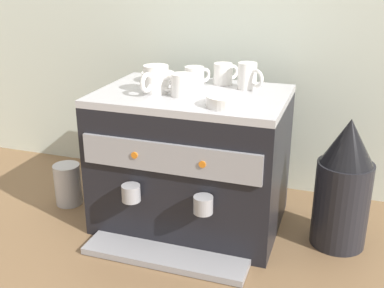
{
  "coord_description": "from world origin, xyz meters",
  "views": [
    {
      "loc": [
        0.46,
        -1.36,
        0.83
      ],
      "look_at": [
        0.0,
        0.0,
        0.28
      ],
      "focal_mm": 44.44,
      "sensor_mm": 36.0,
      "label": 1
    }
  ],
  "objects_px": {
    "ceramic_cup_1": "(248,76)",
    "ceramic_bowl_0": "(158,77)",
    "ceramic_cup_4": "(195,77)",
    "ceramic_cup_3": "(155,79)",
    "espresso_machine": "(192,160)",
    "ceramic_cup_0": "(224,74)",
    "ceramic_bowl_1": "(226,101)",
    "coffee_grinder": "(343,186)",
    "milk_pitcher": "(68,184)",
    "ceramic_cup_2": "(181,85)"
  },
  "relations": [
    {
      "from": "ceramic_cup_1",
      "to": "ceramic_bowl_0",
      "type": "relative_size",
      "value": 0.83
    },
    {
      "from": "ceramic_cup_4",
      "to": "ceramic_cup_3",
      "type": "bearing_deg",
      "value": -129.24
    },
    {
      "from": "ceramic_cup_1",
      "to": "espresso_machine",
      "type": "bearing_deg",
      "value": -147.78
    },
    {
      "from": "ceramic_cup_0",
      "to": "ceramic_cup_4",
      "type": "xyz_separation_m",
      "value": [
        -0.08,
        -0.07,
        -0.0
      ]
    },
    {
      "from": "ceramic_cup_3",
      "to": "ceramic_bowl_1",
      "type": "relative_size",
      "value": 1.05
    },
    {
      "from": "ceramic_cup_3",
      "to": "coffee_grinder",
      "type": "height_order",
      "value": "ceramic_cup_3"
    },
    {
      "from": "ceramic_cup_1",
      "to": "ceramic_cup_4",
      "type": "height_order",
      "value": "ceramic_cup_1"
    },
    {
      "from": "espresso_machine",
      "to": "coffee_grinder",
      "type": "height_order",
      "value": "espresso_machine"
    },
    {
      "from": "coffee_grinder",
      "to": "milk_pitcher",
      "type": "bearing_deg",
      "value": -177.43
    },
    {
      "from": "ceramic_cup_0",
      "to": "espresso_machine",
      "type": "bearing_deg",
      "value": -115.25
    },
    {
      "from": "espresso_machine",
      "to": "ceramic_cup_1",
      "type": "distance_m",
      "value": 0.33
    },
    {
      "from": "ceramic_bowl_1",
      "to": "ceramic_cup_1",
      "type": "bearing_deg",
      "value": 85.75
    },
    {
      "from": "ceramic_cup_0",
      "to": "ceramic_cup_3",
      "type": "distance_m",
      "value": 0.25
    },
    {
      "from": "ceramic_cup_3",
      "to": "ceramic_bowl_1",
      "type": "distance_m",
      "value": 0.26
    },
    {
      "from": "milk_pitcher",
      "to": "ceramic_bowl_0",
      "type": "bearing_deg",
      "value": 24.09
    },
    {
      "from": "ceramic_cup_0",
      "to": "ceramic_bowl_1",
      "type": "distance_m",
      "value": 0.26
    },
    {
      "from": "espresso_machine",
      "to": "ceramic_cup_2",
      "type": "relative_size",
      "value": 5.64
    },
    {
      "from": "ceramic_cup_2",
      "to": "ceramic_bowl_1",
      "type": "xyz_separation_m",
      "value": [
        0.16,
        -0.06,
        -0.02
      ]
    },
    {
      "from": "ceramic_bowl_1",
      "to": "milk_pitcher",
      "type": "bearing_deg",
      "value": 172.47
    },
    {
      "from": "ceramic_cup_3",
      "to": "ceramic_bowl_1",
      "type": "xyz_separation_m",
      "value": [
        0.24,
        -0.07,
        -0.03
      ]
    },
    {
      "from": "ceramic_bowl_0",
      "to": "ceramic_bowl_1",
      "type": "bearing_deg",
      "value": -36.13
    },
    {
      "from": "espresso_machine",
      "to": "ceramic_cup_1",
      "type": "height_order",
      "value": "ceramic_cup_1"
    },
    {
      "from": "ceramic_cup_0",
      "to": "ceramic_bowl_0",
      "type": "distance_m",
      "value": 0.23
    },
    {
      "from": "ceramic_cup_1",
      "to": "ceramic_cup_2",
      "type": "distance_m",
      "value": 0.23
    },
    {
      "from": "ceramic_cup_2",
      "to": "milk_pitcher",
      "type": "xyz_separation_m",
      "value": [
        -0.45,
        0.02,
        -0.41
      ]
    },
    {
      "from": "ceramic_cup_4",
      "to": "ceramic_bowl_0",
      "type": "distance_m",
      "value": 0.15
    },
    {
      "from": "espresso_machine",
      "to": "ceramic_bowl_1",
      "type": "xyz_separation_m",
      "value": [
        0.14,
        -0.11,
        0.24
      ]
    },
    {
      "from": "ceramic_cup_1",
      "to": "coffee_grinder",
      "type": "xyz_separation_m",
      "value": [
        0.32,
        -0.09,
        -0.29
      ]
    },
    {
      "from": "ceramic_cup_1",
      "to": "ceramic_cup_4",
      "type": "distance_m",
      "value": 0.17
    },
    {
      "from": "ceramic_cup_1",
      "to": "milk_pitcher",
      "type": "relative_size",
      "value": 0.61
    },
    {
      "from": "milk_pitcher",
      "to": "ceramic_cup_0",
      "type": "bearing_deg",
      "value": 17.58
    },
    {
      "from": "milk_pitcher",
      "to": "ceramic_cup_3",
      "type": "bearing_deg",
      "value": -1.59
    },
    {
      "from": "ceramic_bowl_0",
      "to": "milk_pitcher",
      "type": "distance_m",
      "value": 0.51
    },
    {
      "from": "espresso_machine",
      "to": "ceramic_bowl_0",
      "type": "distance_m",
      "value": 0.31
    },
    {
      "from": "ceramic_cup_0",
      "to": "ceramic_cup_3",
      "type": "bearing_deg",
      "value": -133.61
    },
    {
      "from": "ceramic_bowl_0",
      "to": "milk_pitcher",
      "type": "xyz_separation_m",
      "value": [
        -0.31,
        -0.14,
        -0.39
      ]
    },
    {
      "from": "ceramic_bowl_1",
      "to": "coffee_grinder",
      "type": "height_order",
      "value": "ceramic_bowl_1"
    },
    {
      "from": "ceramic_cup_3",
      "to": "ceramic_cup_4",
      "type": "height_order",
      "value": "ceramic_cup_3"
    },
    {
      "from": "espresso_machine",
      "to": "milk_pitcher",
      "type": "xyz_separation_m",
      "value": [
        -0.46,
        -0.03,
        -0.15
      ]
    },
    {
      "from": "ceramic_cup_4",
      "to": "ceramic_bowl_1",
      "type": "relative_size",
      "value": 0.77
    },
    {
      "from": "espresso_machine",
      "to": "ceramic_cup_1",
      "type": "bearing_deg",
      "value": 32.22
    },
    {
      "from": "ceramic_cup_0",
      "to": "ceramic_cup_4",
      "type": "height_order",
      "value": "ceramic_cup_0"
    },
    {
      "from": "ceramic_cup_4",
      "to": "ceramic_bowl_1",
      "type": "distance_m",
      "value": 0.24
    },
    {
      "from": "ceramic_cup_3",
      "to": "milk_pitcher",
      "type": "bearing_deg",
      "value": 178.41
    },
    {
      "from": "ceramic_cup_1",
      "to": "coffee_grinder",
      "type": "distance_m",
      "value": 0.45
    },
    {
      "from": "ceramic_cup_0",
      "to": "ceramic_bowl_0",
      "type": "bearing_deg",
      "value": -172.18
    },
    {
      "from": "ceramic_cup_2",
      "to": "ceramic_bowl_0",
      "type": "xyz_separation_m",
      "value": [
        -0.14,
        0.16,
        -0.02
      ]
    },
    {
      "from": "ceramic_cup_0",
      "to": "ceramic_cup_1",
      "type": "distance_m",
      "value": 0.1
    },
    {
      "from": "espresso_machine",
      "to": "ceramic_bowl_1",
      "type": "distance_m",
      "value": 0.3
    },
    {
      "from": "ceramic_cup_0",
      "to": "ceramic_cup_1",
      "type": "height_order",
      "value": "ceramic_cup_1"
    }
  ]
}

